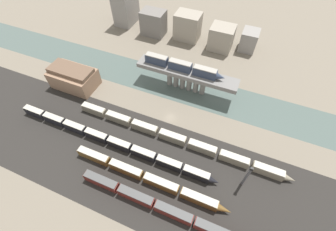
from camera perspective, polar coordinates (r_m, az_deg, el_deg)
ground_plane at (r=96.59m, az=0.54°, el=-0.54°), size 400.00×400.00×0.00m
railbed_yard at (r=85.34m, az=-5.74°, el=-12.41°), size 280.00×42.00×0.01m
river_water at (r=108.67m, az=4.44°, el=6.94°), size 320.00×19.64×0.01m
bridge at (r=103.17m, az=4.71°, el=10.09°), size 46.25×7.85×10.59m
train_on_bridge at (r=100.64m, az=3.78°, el=12.34°), size 36.54×3.19×4.14m
train_yard_near at (r=76.95m, az=7.55°, el=-25.49°), size 83.75×2.81×4.01m
train_yard_mid at (r=81.26m, az=-5.39°, el=-15.44°), size 57.91×2.67×3.82m
train_yard_far at (r=90.50m, az=-14.47°, el=-6.25°), size 85.38×2.61×3.95m
train_yard_outer at (r=88.50m, az=1.97°, el=-5.82°), size 87.99×2.80×3.65m
warehouse_building at (r=115.49m, az=-22.84°, el=8.90°), size 20.65×12.80×10.14m
signal_tower at (r=80.60m, az=19.30°, el=-14.40°), size 1.00×0.89×12.58m
city_block_far_left at (r=153.56m, az=-10.79°, el=25.87°), size 10.30×15.74×22.05m
city_block_left at (r=141.80m, az=-3.70°, el=22.43°), size 13.43×9.98×13.89m
city_block_center at (r=137.72m, az=5.00°, el=21.63°), size 14.00×10.55×14.92m
city_block_right at (r=132.72m, az=13.40°, el=18.65°), size 12.60×11.18×12.87m
city_block_far_right at (r=136.76m, az=19.84°, el=17.55°), size 8.65×10.24×10.88m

